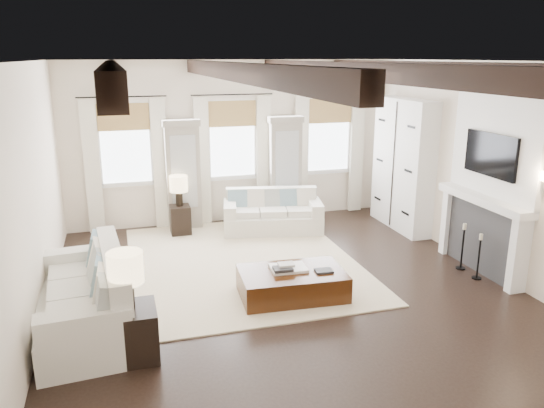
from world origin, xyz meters
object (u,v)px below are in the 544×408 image
object	(u,v)px
ottoman	(292,284)
side_table_back	(180,220)
sofa_left	(89,299)
side_table_front	(131,333)
sofa_back	(272,214)

from	to	relation	value
ottoman	side_table_back	world-z (taller)	side_table_back
sofa_left	ottoman	world-z (taller)	sofa_left
sofa_left	ottoman	size ratio (longest dim) A/B	1.61
ottoman	side_table_back	distance (m)	3.37
ottoman	side_table_front	size ratio (longest dim) A/B	2.46
side_table_front	sofa_left	bearing A→B (deg)	119.84
side_table_front	ottoman	bearing A→B (deg)	23.43
sofa_left	side_table_back	size ratio (longest dim) A/B	4.18
sofa_back	sofa_left	size ratio (longest dim) A/B	0.85
sofa_back	side_table_front	distance (m)	4.75
side_table_front	side_table_back	bearing A→B (deg)	75.70
ottoman	side_table_front	bearing A→B (deg)	-152.96
sofa_left	side_table_back	world-z (taller)	sofa_left
side_table_front	sofa_back	bearing A→B (deg)	54.13
ottoman	side_table_back	xyz separation A→B (m)	(-1.16, 3.17, 0.09)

